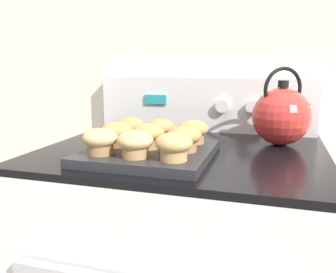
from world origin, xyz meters
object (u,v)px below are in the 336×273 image
object	(u,v)px
muffin_pan	(149,153)
muffin_r0_c0	(100,140)
muffin_r0_c2	(174,146)
muffin_r1_c2	(184,138)
muffin_r1_c1	(148,135)
muffin_r2_c2	(193,131)
muffin_r0_c1	(135,143)
muffin_r1_c0	(117,133)
muffin_r2_c1	(160,129)
tea_kettle	(282,115)
muffin_r2_c0	(130,128)

from	to	relation	value
muffin_pan	muffin_r0_c0	size ratio (longest dim) A/B	3.72
muffin_r0_c2	muffin_r1_c2	xyz separation A→B (m)	(0.00, 0.09, 0.00)
muffin_r1_c1	muffin_r2_c2	xyz separation A→B (m)	(0.09, 0.09, 0.00)
muffin_r0_c1	muffin_r1_c0	distance (m)	0.13
muffin_pan	muffin_r0_c0	bearing A→B (deg)	-134.64
muffin_pan	muffin_r1_c0	size ratio (longest dim) A/B	3.72
muffin_r0_c2	muffin_r2_c2	xyz separation A→B (m)	(0.00, 0.18, 0.00)
muffin_r1_c0	muffin_r2_c2	world-z (taller)	same
muffin_r0_c2	muffin_r2_c1	size ratio (longest dim) A/B	1.00
muffin_r1_c2	tea_kettle	world-z (taller)	tea_kettle
muffin_r0_c2	muffin_r0_c1	bearing A→B (deg)	-179.84
muffin_r0_c0	muffin_r1_c2	distance (m)	0.20
muffin_r1_c1	tea_kettle	bearing A→B (deg)	36.93
muffin_r2_c2	tea_kettle	bearing A→B (deg)	34.03
muffin_r0_c2	muffin_r1_c2	size ratio (longest dim) A/B	1.00
muffin_r2_c1	muffin_r2_c2	size ratio (longest dim) A/B	1.00
muffin_r2_c2	muffin_r2_c0	bearing A→B (deg)	-178.83
muffin_r1_c0	muffin_r2_c0	world-z (taller)	same
muffin_pan	tea_kettle	bearing A→B (deg)	37.50
muffin_r1_c1	muffin_r1_c2	world-z (taller)	same
muffin_r0_c2	muffin_r1_c0	xyz separation A→B (m)	(-0.18, 0.09, 0.00)
muffin_r1_c1	muffin_r2_c1	bearing A→B (deg)	88.09
muffin_r1_c0	muffin_r2_c2	bearing A→B (deg)	26.45
muffin_r1_c2	muffin_r2_c1	bearing A→B (deg)	135.41
tea_kettle	muffin_r1_c1	bearing A→B (deg)	-143.07
muffin_r1_c0	muffin_r1_c1	size ratio (longest dim) A/B	1.00
muffin_r1_c0	muffin_r1_c2	bearing A→B (deg)	-1.44
muffin_pan	tea_kettle	xyz separation A→B (m)	(0.31, 0.24, 0.07)
muffin_r2_c2	tea_kettle	distance (m)	0.27
muffin_r0_c1	muffin_r2_c0	distance (m)	0.20
muffin_r2_c0	tea_kettle	distance (m)	0.43
muffin_pan	muffin_r0_c1	world-z (taller)	muffin_r0_c1
muffin_r0_c2	muffin_r2_c0	distance (m)	0.25
muffin_r1_c2	tea_kettle	distance (m)	0.33
muffin_pan	muffin_r1_c0	distance (m)	0.10
muffin_r2_c1	muffin_r1_c0	bearing A→B (deg)	-135.48
muffin_r1_c1	muffin_r2_c2	size ratio (longest dim) A/B	1.00
tea_kettle	muffin_r0_c2	bearing A→B (deg)	-124.03
muffin_r1_c1	muffin_r0_c2	bearing A→B (deg)	-45.20
muffin_pan	muffin_r2_c0	world-z (taller)	muffin_r2_c0
muffin_pan	muffin_r0_c2	bearing A→B (deg)	-45.30
muffin_r0_c1	muffin_r1_c0	bearing A→B (deg)	133.38
muffin_r1_c2	muffin_r1_c1	bearing A→B (deg)	176.67
muffin_r2_c0	muffin_r1_c1	bearing A→B (deg)	-45.07
muffin_r0_c0	muffin_r2_c0	size ratio (longest dim) A/B	1.00
muffin_r1_c1	muffin_r1_c2	size ratio (longest dim) A/B	1.00
muffin_r0_c0	muffin_r0_c1	bearing A→B (deg)	-1.80
muffin_r1_c0	muffin_r1_c2	distance (m)	0.18
muffin_r1_c0	tea_kettle	xyz separation A→B (m)	(0.40, 0.24, 0.03)
muffin_r2_c1	muffin_r2_c2	bearing A→B (deg)	1.88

